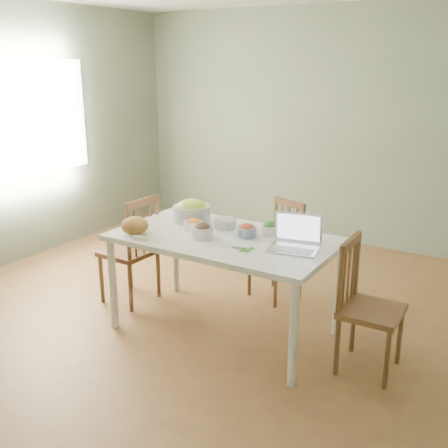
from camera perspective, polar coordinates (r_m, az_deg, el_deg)
The scene contains 19 objects.
floor at distance 4.59m, azimuth -1.46°, elevation -9.81°, with size 5.00×5.00×0.00m, color brown.
wall_back at distance 6.38m, azimuth 11.00°, elevation 10.21°, with size 5.00×0.00×2.70m, color gray.
wall_left at distance 5.90m, azimuth -22.61°, elevation 8.70°, with size 0.00×5.00×2.70m, color gray.
window_left at distance 6.05m, azimuth -20.36°, elevation 10.55°, with size 0.04×1.60×1.20m, color white.
dining_table at distance 4.20m, azimuth 0.00°, elevation -6.50°, with size 1.69×0.95×0.79m, color white, non-canonical shape.
chair_far at distance 4.80m, azimuth 5.53°, elevation -2.91°, with size 0.39×0.37×0.89m, color #532E16, non-canonical shape.
chair_left at distance 4.78m, azimuth -10.20°, elevation -2.66°, with size 0.43×0.41×0.97m, color #532E16, non-canonical shape.
chair_right at distance 3.79m, azimuth 15.61°, elevation -8.68°, with size 0.41×0.40×0.94m, color #532E16, non-canonical shape.
bread_boule at distance 4.15m, azimuth -9.57°, elevation -0.16°, with size 0.21×0.21×0.14m, color #9F6F37.
butter_stick at distance 4.01m, azimuth -9.01°, elevation -1.52°, with size 0.12×0.03×0.03m, color #FFF3CD.
bowl_squash at distance 4.43m, azimuth -3.49°, elevation 1.45°, with size 0.31×0.31×0.18m, color yellow, non-canonical shape.
bowl_carrot at distance 4.22m, azimuth -3.33°, elevation -0.01°, with size 0.15×0.15×0.09m, color #CB5C07, non-canonical shape.
bowl_onion at distance 4.25m, azimuth 0.18°, elevation 0.20°, with size 0.17×0.17×0.09m, color silver, non-canonical shape.
bowl_mushroom at distance 4.01m, azimuth -2.36°, elevation -0.77°, with size 0.17×0.17×0.11m, color #402D1D, non-canonical shape.
bowl_redpep at distance 4.05m, azimuth 2.38°, elevation -0.67°, with size 0.16×0.16×0.10m, color #B7331A, non-canonical shape.
bowl_broccoli at distance 4.13m, azimuth 5.00°, elevation -0.40°, with size 0.15×0.15×0.09m, color #245C1F, non-canonical shape.
flatbread at distance 4.21m, azimuth 6.94°, elevation -0.69°, with size 0.18×0.18×0.02m, color #C4AC8C.
basil_bunch at distance 3.78m, azimuth 2.00°, elevation -2.57°, with size 0.18×0.18×0.02m, color #347123, non-canonical shape.
laptop at distance 3.75m, azimuth 7.51°, elevation -1.07°, with size 0.35×0.28×0.24m, color silver, non-canonical shape.
Camera 1 is at (2.25, -3.43, 2.07)m, focal length 42.54 mm.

